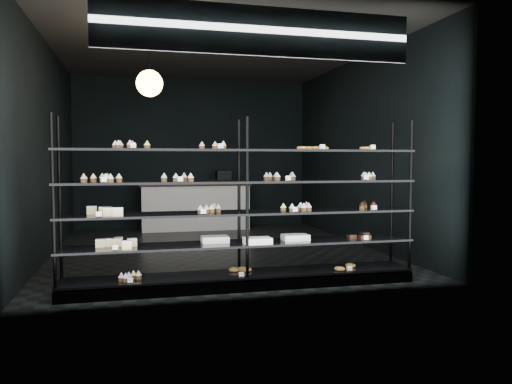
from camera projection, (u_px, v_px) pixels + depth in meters
room at (215, 151)px, 7.97m from camera, size 5.01×6.01×3.20m
display_shelf at (241, 232)px, 5.63m from camera, size 4.00×0.50×1.91m
signage at (259, 31)px, 5.06m from camera, size 3.30×0.05×0.50m
pendant_lamp at (150, 83)px, 6.53m from camera, size 0.34×0.34×0.90m
service_counter at (196, 205)px, 10.46m from camera, size 2.29×0.65×1.23m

